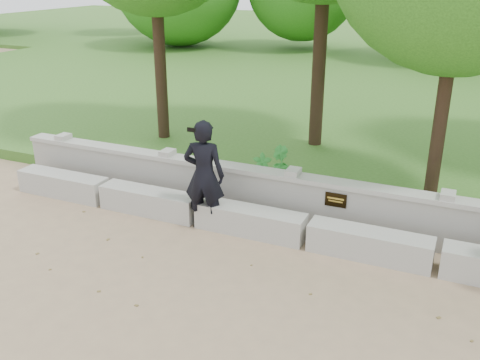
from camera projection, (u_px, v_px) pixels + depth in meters
name	position (u px, v px, depth m)	size (l,w,h in m)	color
ground	(263.00, 307.00, 7.09)	(80.00, 80.00, 0.00)	#9E8261
lawn	(409.00, 91.00, 18.93)	(40.00, 22.00, 0.25)	#345F1D
concrete_bench	(307.00, 232.00, 8.62)	(11.90, 0.45, 0.45)	#ACA9A2
parapet_wall	(320.00, 202.00, 9.13)	(12.50, 0.35, 0.90)	#A19F98
man_main	(204.00, 175.00, 8.95)	(0.77, 0.70, 1.92)	black
shrub_a	(262.00, 171.00, 10.18)	(0.36, 0.25, 0.69)	#308E33
shrub_b	(280.00, 163.00, 10.63)	(0.37, 0.30, 0.67)	#308E33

